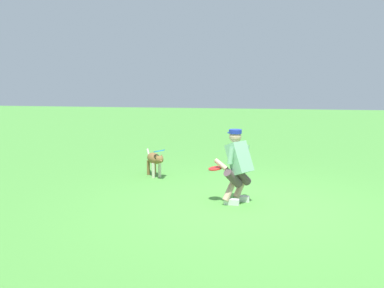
{
  "coord_description": "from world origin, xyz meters",
  "views": [
    {
      "loc": [
        -0.54,
        6.55,
        2.03
      ],
      "look_at": [
        1.08,
        -0.92,
        0.9
      ],
      "focal_mm": 36.56,
      "sensor_mm": 36.0,
      "label": 1
    }
  ],
  "objects_px": {
    "dog": "(155,160)",
    "frisbee_flying": "(159,151)",
    "person": "(238,164)",
    "frisbee_held": "(215,168)"
  },
  "relations": [
    {
      "from": "dog",
      "to": "frisbee_flying",
      "type": "xyz_separation_m",
      "value": [
        -0.16,
        0.15,
        0.23
      ]
    },
    {
      "from": "dog",
      "to": "frisbee_flying",
      "type": "bearing_deg",
      "value": 9.16
    },
    {
      "from": "person",
      "to": "frisbee_held",
      "type": "bearing_deg",
      "value": 38.35
    },
    {
      "from": "frisbee_flying",
      "to": "frisbee_held",
      "type": "bearing_deg",
      "value": 134.17
    },
    {
      "from": "dog",
      "to": "frisbee_flying",
      "type": "height_order",
      "value": "frisbee_flying"
    },
    {
      "from": "person",
      "to": "frisbee_held",
      "type": "height_order",
      "value": "person"
    },
    {
      "from": "dog",
      "to": "frisbee_held",
      "type": "height_order",
      "value": "frisbee_held"
    },
    {
      "from": "person",
      "to": "dog",
      "type": "distance_m",
      "value": 2.65
    },
    {
      "from": "person",
      "to": "frisbee_held",
      "type": "relative_size",
      "value": 5.35
    },
    {
      "from": "dog",
      "to": "frisbee_held",
      "type": "relative_size",
      "value": 3.47
    }
  ]
}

